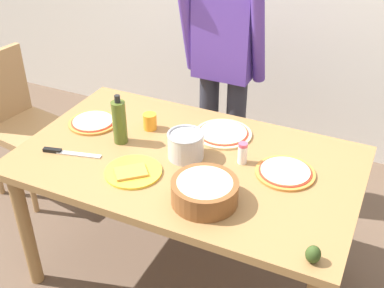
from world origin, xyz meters
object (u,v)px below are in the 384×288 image
pizza_cooked_on_tray (285,172)px  avocado (313,254)px  chair_wooden_left (17,117)px  popcorn_bowl (205,189)px  dining_table (188,174)px  pizza_second_cooked (93,122)px  plate_with_slice (133,172)px  salt_shaker (243,153)px  cup_orange (150,121)px  person_cook (224,61)px  pizza_raw_on_board (223,133)px  chef_knife (65,152)px  steel_pot (186,145)px  olive_oil_bottle (119,122)px

pizza_cooked_on_tray → avocado: avocado is taller
chair_wooden_left → popcorn_bowl: chair_wooden_left is taller
dining_table → pizza_second_cooked: size_ratio=6.19×
pizza_second_cooked → plate_with_slice: plate_with_slice is taller
plate_with_slice → salt_shaker: salt_shaker is taller
pizza_cooked_on_tray → pizza_second_cooked: (-1.05, 0.01, 0.00)m
pizza_second_cooked → popcorn_bowl: 0.87m
cup_orange → pizza_cooked_on_tray: bearing=-7.2°
person_cook → pizza_second_cooked: (-0.47, -0.67, -0.17)m
plate_with_slice → salt_shaker: size_ratio=2.45×
dining_table → pizza_raw_on_board: bearing=74.5°
cup_orange → avocado: 1.14m
plate_with_slice → pizza_cooked_on_tray: bearing=24.5°
cup_orange → chef_knife: 0.46m
plate_with_slice → popcorn_bowl: bearing=-7.0°
pizza_cooked_on_tray → steel_pot: (-0.47, -0.06, 0.06)m
plate_with_slice → steel_pot: size_ratio=1.50×
dining_table → steel_pot: bearing=148.7°
dining_table → person_cook: bearing=99.3°
chair_wooden_left → chef_knife: size_ratio=3.30×
pizza_cooked_on_tray → olive_oil_bottle: size_ratio=1.06×
salt_shaker → avocado: bearing=-47.5°
chair_wooden_left → pizza_second_cooked: chair_wooden_left is taller
chair_wooden_left → pizza_raw_on_board: size_ratio=3.26×
avocado → chair_wooden_left: bearing=161.7°
dining_table → salt_shaker: 0.29m
pizza_second_cooked → steel_pot: size_ratio=1.49×
chair_wooden_left → dining_table: bearing=-11.0°
chair_wooden_left → steel_pot: size_ratio=5.48×
plate_with_slice → cup_orange: bearing=107.9°
cup_orange → chef_knife: bearing=-124.3°
dining_table → pizza_cooked_on_tray: size_ratio=5.92×
avocado → chef_knife: bearing=171.0°
olive_oil_bottle → cup_orange: (0.07, 0.17, -0.07)m
person_cook → pizza_cooked_on_tray: person_cook is taller
cup_orange → olive_oil_bottle: bearing=-112.1°
pizza_cooked_on_tray → popcorn_bowl: size_ratio=0.97×
steel_pot → cup_orange: steel_pot is taller
pizza_second_cooked → dining_table: bearing=-8.0°
pizza_raw_on_board → cup_orange: cup_orange is taller
person_cook → plate_with_slice: size_ratio=6.23×
chef_knife → olive_oil_bottle: bearing=47.6°
pizza_cooked_on_tray → avocado: bearing=-63.9°
steel_pot → cup_orange: (-0.28, 0.16, -0.02)m
pizza_raw_on_board → plate_with_slice: plate_with_slice is taller
steel_pot → avocado: size_ratio=2.48×
chair_wooden_left → pizza_cooked_on_tray: bearing=-6.0°
pizza_raw_on_board → pizza_cooked_on_tray: size_ratio=1.08×
steel_pot → popcorn_bowl: bearing=-51.3°
popcorn_bowl → olive_oil_bottle: bearing=155.9°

